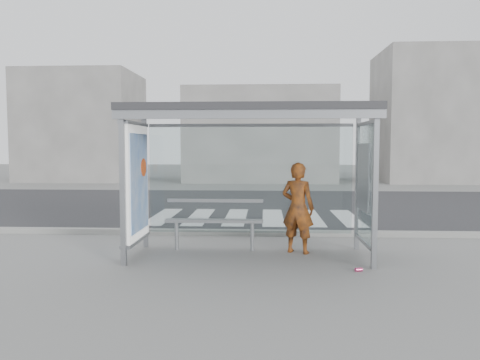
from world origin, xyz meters
The scene contains 11 objects.
ground centered at (0.00, 0.00, 0.00)m, with size 80.00×80.00×0.00m, color slate.
road centered at (0.00, 7.00, 0.00)m, with size 30.00×10.00×0.01m, color #272729.
curb centered at (0.00, 1.95, 0.06)m, with size 30.00×0.18×0.12m, color gray.
crosswalk centered at (0.00, 4.50, 0.00)m, with size 5.55×3.00×0.00m.
bus_shelter centered at (-0.37, 0.06, 1.98)m, with size 4.25×1.65×2.62m.
building_left centered at (-10.00, 18.00, 3.00)m, with size 6.00×5.00×6.00m, color slate.
building_center centered at (0.00, 18.00, 2.50)m, with size 8.00×5.00×5.00m, color slate.
building_right centered at (9.00, 18.00, 3.50)m, with size 5.00×5.00×7.00m, color slate.
person centered at (0.88, 0.36, 0.82)m, with size 0.60×0.39×1.64m, color #DB4214.
bench centered at (-0.65, 0.50, 0.55)m, with size 1.81×0.32×0.94m.
soda_can centered at (1.73, -0.88, 0.03)m, with size 0.06×0.06×0.11m, color #E74482.
Camera 1 is at (0.28, -8.05, 1.94)m, focal length 35.00 mm.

